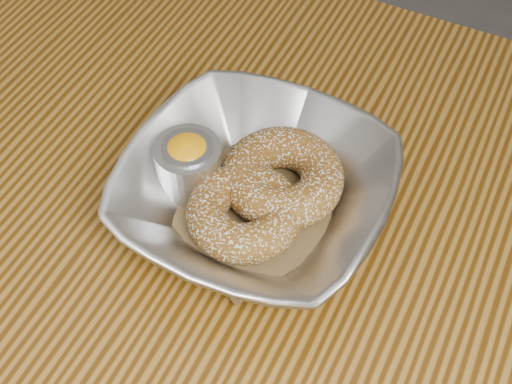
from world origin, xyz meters
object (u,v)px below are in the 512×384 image
at_px(serving_bowl, 256,193).
at_px(ramekin, 189,163).
at_px(donut_back, 282,177).
at_px(table, 132,273).
at_px(donut_front, 245,212).

distance_m(serving_bowl, ramekin, 0.07).
bearing_deg(ramekin, donut_back, 18.34).
distance_m(table, donut_front, 0.17).
xyz_separation_m(donut_front, ramekin, (-0.07, 0.02, 0.01)).
bearing_deg(donut_back, table, -145.97).
distance_m(serving_bowl, donut_front, 0.02).
bearing_deg(ramekin, serving_bowl, 0.67).
bearing_deg(donut_front, donut_back, 74.59).
bearing_deg(donut_back, donut_front, -105.41).
relative_size(serving_bowl, donut_front, 2.32).
xyz_separation_m(serving_bowl, donut_front, (0.00, -0.02, -0.00)).
bearing_deg(donut_front, table, -162.29).
xyz_separation_m(serving_bowl, ramekin, (-0.07, -0.00, 0.01)).
bearing_deg(ramekin, table, -127.69).
xyz_separation_m(table, ramekin, (0.04, 0.06, 0.13)).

